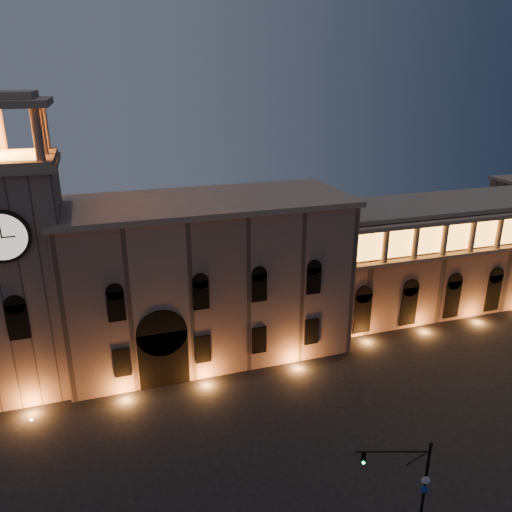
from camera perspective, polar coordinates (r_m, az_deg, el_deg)
name	(u,v)px	position (r m, az deg, el deg)	size (l,w,h in m)	color
ground	(300,481)	(42.58, 5.00, -24.24)	(160.00, 160.00, 0.00)	black
government_building	(207,278)	(55.02, -5.66, -2.48)	(30.80, 12.80, 17.60)	#7E6053
clock_tower	(17,268)	(52.34, -25.62, -1.23)	(9.80, 9.80, 32.40)	#7E6053
colonnade_wing	(452,252)	(71.94, 21.48, 0.41)	(40.60, 11.50, 14.50)	#7A5B4E
traffic_light	(412,483)	(38.40, 17.42, -23.55)	(4.97, 1.86, 7.12)	black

